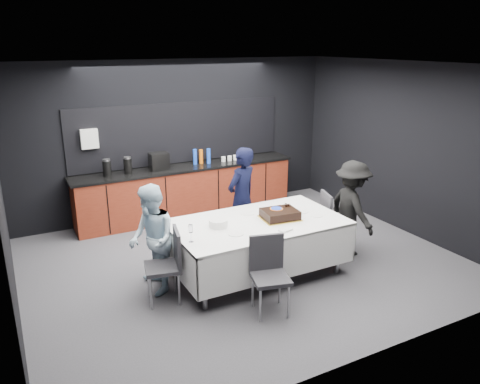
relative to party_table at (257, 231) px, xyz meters
name	(u,v)px	position (x,y,z in m)	size (l,w,h in m)	color
ground	(243,262)	(0.00, 0.40, -0.64)	(6.00, 6.00, 0.00)	#47464C
room_shell	(243,137)	(0.00, 0.40, 1.22)	(6.04, 5.04, 2.82)	white
kitchenette	(186,187)	(-0.02, 2.62, -0.10)	(4.10, 0.64, 2.05)	#621E0F
party_table	(257,231)	(0.00, 0.00, 0.00)	(2.32, 1.32, 0.78)	#99999E
cake_assembly	(280,214)	(0.32, -0.06, 0.20)	(0.55, 0.46, 0.16)	yellow
plate_stack	(218,223)	(-0.55, 0.07, 0.19)	(0.25, 0.25, 0.10)	white
loose_plate_near	(236,234)	(-0.45, -0.25, 0.14)	(0.20, 0.20, 0.01)	white
loose_plate_right_a	(301,211)	(0.74, 0.04, 0.14)	(0.21, 0.21, 0.01)	white
loose_plate_right_b	(316,215)	(0.83, -0.19, 0.14)	(0.18, 0.18, 0.01)	white
loose_plate_far	(248,213)	(0.03, 0.33, 0.14)	(0.21, 0.21, 0.01)	white
fork_pile	(286,230)	(0.15, -0.46, 0.15)	(0.17, 0.10, 0.03)	white
champagne_flute	(191,230)	(-1.05, -0.22, 0.30)	(0.06, 0.06, 0.22)	white
chair_left	(169,260)	(-1.30, -0.10, -0.11)	(0.50, 0.50, 0.92)	#2D2C31
chair_right	(332,217)	(1.40, 0.15, -0.11)	(0.53, 0.53, 0.92)	#2D2C31
chair_near	(269,269)	(-0.33, -0.85, -0.11)	(0.51, 0.51, 0.92)	#2D2C31
person_center	(242,198)	(0.26, 0.93, 0.15)	(0.58, 0.38, 1.59)	black
person_left	(152,240)	(-1.40, 0.21, 0.07)	(0.69, 0.54, 1.42)	silver
person_right	(352,208)	(1.58, -0.06, 0.08)	(0.93, 0.53, 1.44)	black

